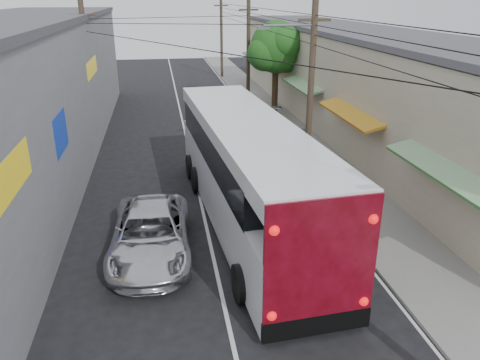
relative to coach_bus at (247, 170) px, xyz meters
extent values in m
cube|color=slate|center=(4.91, 10.88, -2.02)|extent=(3.00, 80.00, 0.12)
cube|color=#BCB095|center=(9.41, 12.88, 0.92)|extent=(6.00, 40.00, 6.00)
cube|color=#4C4C51|center=(9.41, 12.88, 4.02)|extent=(6.20, 40.00, 0.30)
cube|color=#197119|center=(6.11, -3.12, 0.82)|extent=(1.39, 6.00, 0.46)
cube|color=#CA5917|center=(6.11, 4.88, 0.82)|extent=(1.39, 6.00, 0.46)
cube|color=#197119|center=(6.11, 12.88, 0.82)|extent=(1.39, 6.00, 0.46)
cube|color=#CA5917|center=(6.11, 20.88, 0.82)|extent=(1.39, 6.00, 0.46)
cube|color=#197119|center=(6.11, 28.88, 0.82)|extent=(1.39, 6.00, 0.46)
cube|color=gray|center=(-10.09, 8.88, 1.42)|extent=(7.00, 36.00, 7.00)
cube|color=#4C4C51|center=(-10.09, 8.88, 5.02)|extent=(7.20, 36.00, 0.30)
cube|color=yellow|center=(-6.64, -5.12, 2.12)|extent=(0.12, 3.50, 1.00)
cube|color=#1433A5|center=(-6.64, 0.88, 1.52)|extent=(0.12, 2.20, 1.40)
cube|color=yellow|center=(-6.64, 10.88, 2.42)|extent=(0.12, 4.00, 0.90)
cylinder|color=#473828|center=(3.61, 3.88, 1.92)|extent=(0.28, 0.28, 8.00)
cube|color=#473828|center=(3.61, 3.88, 5.12)|extent=(1.40, 0.12, 0.12)
cylinder|color=#473828|center=(3.61, 18.88, 1.92)|extent=(0.28, 0.28, 8.00)
cube|color=#473828|center=(3.61, 18.88, 5.12)|extent=(1.40, 0.12, 0.12)
cylinder|color=#473828|center=(3.61, 33.88, 1.92)|extent=(0.28, 0.28, 8.00)
cube|color=#473828|center=(3.61, 33.88, 5.12)|extent=(1.40, 0.12, 0.12)
cylinder|color=#473828|center=(-6.79, 10.88, 1.92)|extent=(0.28, 0.28, 8.00)
cube|color=#473828|center=(-6.79, 10.88, 5.12)|extent=(1.40, 0.12, 0.12)
cylinder|color=#59595E|center=(2.51, 3.88, 4.92)|extent=(2.20, 0.10, 0.10)
cube|color=#59595E|center=(1.41, 3.88, 4.82)|extent=(0.50, 0.18, 0.12)
cylinder|color=#3F2B19|center=(5.21, 16.88, -0.08)|extent=(0.44, 0.44, 4.00)
sphere|color=#154813|center=(5.21, 16.88, 2.72)|extent=(3.60, 3.60, 3.60)
sphere|color=#154813|center=(6.21, 17.48, 2.12)|extent=(2.60, 2.60, 2.60)
sphere|color=#154813|center=(4.31, 16.48, 2.32)|extent=(2.40, 2.40, 2.40)
sphere|color=#154813|center=(5.61, 15.88, 3.12)|extent=(2.20, 2.20, 2.20)
sphere|color=#154813|center=(4.91, 17.78, 2.92)|extent=(2.00, 2.00, 2.00)
cube|color=white|center=(0.01, -0.12, -0.76)|extent=(3.83, 13.95, 2.18)
cube|color=black|center=(-0.03, 0.46, 0.85)|extent=(3.69, 11.66, 1.15)
cube|color=white|center=(0.01, -0.12, 1.65)|extent=(3.83, 13.95, 0.57)
cube|color=maroon|center=(0.49, -7.01, 0.22)|extent=(2.85, 0.29, 3.33)
cube|color=black|center=(0.49, -7.01, -1.56)|extent=(2.87, 0.32, 0.57)
sphere|color=red|center=(-0.71, -7.13, -1.05)|extent=(0.25, 0.25, 0.25)
sphere|color=red|center=(1.70, -6.96, -1.05)|extent=(0.25, 0.25, 0.25)
sphere|color=red|center=(-0.71, -7.13, 1.25)|extent=(0.25, 0.25, 0.25)
sphere|color=red|center=(1.70, -6.96, 1.25)|extent=(0.25, 0.25, 0.25)
cylinder|color=black|center=(-1.08, -5.03, -1.51)|extent=(0.42, 1.17, 1.15)
cylinder|color=black|center=(1.78, -4.83, -1.51)|extent=(0.42, 1.17, 1.15)
cylinder|color=black|center=(-1.67, 3.22, -1.51)|extent=(0.42, 1.17, 1.15)
cylinder|color=black|center=(1.20, 3.42, -1.51)|extent=(0.42, 1.17, 1.15)
cylinder|color=black|center=(-1.79, 4.94, -1.51)|extent=(0.42, 1.17, 1.15)
cylinder|color=black|center=(1.08, 5.14, -1.51)|extent=(0.42, 1.17, 1.15)
imported|color=silver|center=(-3.61, -1.97, -1.30)|extent=(2.79, 5.70, 1.56)
imported|color=gray|center=(3.01, 8.86, -1.17)|extent=(3.22, 6.50, 1.82)
imported|color=#29282D|center=(2.21, 16.88, -1.33)|extent=(2.25, 4.60, 1.51)
imported|color=black|center=(3.01, 18.77, -1.44)|extent=(1.36, 3.87, 1.28)
imported|color=pink|center=(3.81, 2.35, -1.13)|extent=(0.66, 0.49, 1.66)
imported|color=#809EBA|center=(4.38, 7.43, -1.26)|extent=(0.86, 0.81, 1.41)
camera|label=1|loc=(-3.00, -16.07, 6.10)|focal=35.00mm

